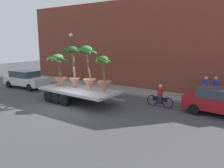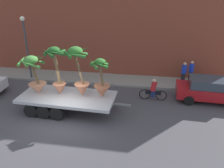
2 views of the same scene
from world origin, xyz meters
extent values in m
plane|color=#423F44|center=(0.00, 0.00, 0.00)|extent=(60.00, 60.00, 0.00)
cube|color=gray|center=(0.00, 6.10, 0.07)|extent=(24.00, 2.20, 0.15)
cube|color=brown|center=(0.00, 7.80, 3.91)|extent=(24.00, 1.20, 7.82)
cube|color=#B7BABF|center=(-0.28, 1.11, 0.89)|extent=(5.81, 2.75, 0.18)
cylinder|color=black|center=(-2.06, 2.36, 0.40)|extent=(0.81, 0.25, 0.80)
cylinder|color=black|center=(-2.15, 0.01, 0.40)|extent=(0.81, 0.25, 0.80)
cylinder|color=black|center=(-1.26, 2.33, 0.40)|extent=(0.81, 0.25, 0.80)
cylinder|color=black|center=(-1.36, -0.03, 0.40)|extent=(0.81, 0.25, 0.80)
cylinder|color=black|center=(-0.46, 2.30, 0.40)|extent=(0.81, 0.25, 0.80)
cylinder|color=black|center=(-0.56, -0.06, 0.40)|extent=(0.81, 0.25, 0.80)
cube|color=slate|center=(3.07, 0.97, 0.74)|extent=(1.00, 0.14, 0.10)
cone|color=#C17251|center=(0.63, 1.28, 1.37)|extent=(0.90, 0.90, 0.77)
cylinder|color=brown|center=(0.49, 1.28, 2.74)|extent=(0.59, 0.14, 1.95)
ellipsoid|color=#2D6B28|center=(0.35, 1.28, 3.72)|extent=(0.84, 0.84, 0.52)
cone|color=#2D6B28|center=(0.82, 1.22, 3.65)|extent=(0.31, 0.96, 0.55)
cone|color=#2D6B28|center=(0.52, 1.79, 3.64)|extent=(1.08, 0.51, 0.65)
cone|color=#2D6B28|center=(0.00, 1.51, 3.65)|extent=(0.64, 0.82, 0.48)
cone|color=#2D6B28|center=(0.00, 0.97, 3.67)|extent=(0.77, 0.86, 0.44)
cone|color=#2D6B28|center=(0.51, 0.72, 3.68)|extent=(1.18, 0.51, 0.46)
cone|color=#C17251|center=(-0.77, 1.28, 1.33)|extent=(0.80, 0.80, 0.70)
cylinder|color=brown|center=(-0.83, 1.28, 2.70)|extent=(0.38, 0.19, 2.05)
ellipsoid|color=#235B23|center=(-0.89, 1.28, 3.72)|extent=(0.66, 0.66, 0.41)
cone|color=#235B23|center=(-0.46, 1.24, 3.68)|extent=(0.29, 0.90, 0.36)
cone|color=#235B23|center=(-0.66, 1.62, 3.64)|extent=(0.81, 0.64, 0.50)
cone|color=#235B23|center=(-1.02, 1.62, 3.65)|extent=(0.78, 0.45, 0.45)
cone|color=#235B23|center=(-1.30, 1.27, 3.67)|extent=(0.22, 0.85, 0.41)
cone|color=#235B23|center=(-1.10, 0.92, 3.66)|extent=(0.84, 0.61, 0.45)
cone|color=#235B23|center=(-0.63, 0.96, 3.66)|extent=(0.79, 0.68, 0.43)
cone|color=#B26647|center=(1.83, 1.31, 1.34)|extent=(0.96, 0.96, 0.73)
cylinder|color=brown|center=(1.78, 1.31, 2.43)|extent=(0.30, 0.16, 1.46)
ellipsoid|color=#2D6B28|center=(1.74, 1.31, 3.16)|extent=(0.62, 0.62, 0.39)
cone|color=#2D6B28|center=(2.06, 1.26, 3.08)|extent=(0.30, 0.70, 0.44)
cone|color=#2D6B28|center=(1.89, 1.59, 3.13)|extent=(0.68, 0.49, 0.29)
cone|color=#2D6B28|center=(1.42, 1.49, 3.11)|extent=(0.56, 0.77, 0.39)
cone|color=#2D6B28|center=(1.42, 1.04, 3.10)|extent=(0.70, 0.78, 0.44)
cone|color=#2D6B28|center=(1.90, 0.99, 3.07)|extent=(0.74, 0.51, 0.48)
cone|color=tan|center=(-2.18, 1.24, 1.28)|extent=(1.09, 1.09, 0.60)
cylinder|color=brown|center=(-2.27, 1.24, 2.33)|extent=(0.47, 0.16, 1.50)
ellipsoid|color=#428438|center=(-2.37, 1.24, 3.08)|extent=(0.80, 0.80, 0.50)
cone|color=#428438|center=(-1.83, 1.28, 3.00)|extent=(0.27, 1.08, 0.61)
cone|color=#428438|center=(-2.17, 1.73, 3.00)|extent=(1.05, 0.59, 0.58)
cone|color=#428438|center=(-2.55, 1.76, 3.03)|extent=(1.10, 0.55, 0.49)
cone|color=#428438|center=(-2.92, 1.19, 3.04)|extent=(0.32, 1.14, 0.44)
cone|color=#428438|center=(-2.64, 0.90, 3.03)|extent=(0.84, 0.72, 0.42)
cone|color=#428438|center=(-2.16, 0.72, 2.99)|extent=(1.11, 0.61, 0.66)
torus|color=black|center=(5.42, 3.30, 0.34)|extent=(0.74, 0.08, 0.74)
torus|color=black|center=(4.32, 3.33, 0.34)|extent=(0.74, 0.08, 0.74)
cube|color=black|center=(4.87, 3.31, 0.52)|extent=(1.04, 0.09, 0.28)
cylinder|color=red|center=(4.87, 3.31, 0.97)|extent=(0.45, 0.35, 0.65)
sphere|color=tan|center=(4.87, 3.31, 1.39)|extent=(0.24, 0.24, 0.24)
cube|color=navy|center=(4.87, 3.31, 0.44)|extent=(0.29, 0.25, 0.44)
cube|color=maroon|center=(8.58, 3.72, 0.67)|extent=(4.42, 1.93, 0.70)
cube|color=#2D3842|center=(8.37, 3.73, 1.30)|extent=(2.46, 1.68, 0.56)
cylinder|color=black|center=(7.20, 4.61, 0.32)|extent=(0.65, 0.23, 0.64)
cylinder|color=black|center=(7.14, 2.95, 0.32)|extent=(0.65, 0.23, 0.64)
cube|color=silver|center=(-7.64, 2.16, 0.67)|extent=(4.42, 2.09, 0.70)
cube|color=#2D3842|center=(-7.85, 2.15, 1.30)|extent=(2.47, 1.80, 0.56)
cylinder|color=black|center=(-6.29, 3.12, 0.32)|extent=(0.65, 0.24, 0.64)
cylinder|color=black|center=(-6.19, 1.37, 0.32)|extent=(0.65, 0.24, 0.64)
cylinder|color=black|center=(-9.09, 2.96, 0.32)|extent=(0.65, 0.24, 0.64)
cylinder|color=black|center=(-8.99, 1.21, 0.32)|extent=(0.65, 0.24, 0.64)
cylinder|color=black|center=(7.11, 6.03, 0.57)|extent=(0.28, 0.28, 0.85)
cylinder|color=#1938C6|center=(7.11, 6.03, 1.31)|extent=(0.36, 0.36, 0.62)
sphere|color=tan|center=(7.11, 6.03, 1.74)|extent=(0.24, 0.24, 0.24)
cylinder|color=black|center=(7.69, 6.40, 0.57)|extent=(0.28, 0.28, 0.85)
cylinder|color=#1938C6|center=(7.69, 6.40, 1.31)|extent=(0.36, 0.36, 0.62)
sphere|color=tan|center=(7.69, 6.40, 1.74)|extent=(0.24, 0.24, 0.24)
cylinder|color=#383D42|center=(-4.86, 5.30, 2.40)|extent=(0.14, 0.14, 4.50)
sphere|color=#EAEACC|center=(-4.86, 5.30, 4.80)|extent=(0.36, 0.36, 0.36)
camera|label=1|loc=(10.02, -10.12, 4.33)|focal=35.35mm
camera|label=2|loc=(4.32, -10.44, 7.20)|focal=36.28mm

